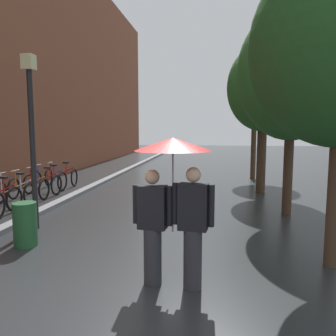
{
  "coord_description": "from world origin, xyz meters",
  "views": [
    {
      "loc": [
        1.37,
        -4.15,
        2.26
      ],
      "look_at": [
        0.32,
        3.38,
        1.35
      ],
      "focal_mm": 35.59,
      "sensor_mm": 36.0,
      "label": 1
    }
  ],
  "objects_px": {
    "street_tree_2": "(264,88)",
    "parked_bicycle_6": "(61,177)",
    "parked_bicycle_5": "(49,180)",
    "street_lamp_post": "(32,128)",
    "parked_bicycle_4": "(43,184)",
    "couple_under_umbrella": "(173,191)",
    "litter_bin": "(25,224)",
    "street_tree_1": "(292,74)",
    "parked_bicycle_3": "(29,188)",
    "parked_bicycle_2": "(15,192)",
    "street_tree_3": "(255,91)"
  },
  "relations": [
    {
      "from": "street_tree_1",
      "to": "parked_bicycle_2",
      "type": "distance_m",
      "value": 8.42
    },
    {
      "from": "parked_bicycle_3",
      "to": "street_lamp_post",
      "type": "height_order",
      "value": "street_lamp_post"
    },
    {
      "from": "street_tree_2",
      "to": "parked_bicycle_5",
      "type": "distance_m",
      "value": 8.26
    },
    {
      "from": "street_tree_2",
      "to": "parked_bicycle_3",
      "type": "distance_m",
      "value": 8.41
    },
    {
      "from": "parked_bicycle_6",
      "to": "street_lamp_post",
      "type": "bearing_deg",
      "value": -69.98
    },
    {
      "from": "street_tree_2",
      "to": "parked_bicycle_3",
      "type": "height_order",
      "value": "street_tree_2"
    },
    {
      "from": "street_tree_3",
      "to": "parked_bicycle_4",
      "type": "height_order",
      "value": "street_tree_3"
    },
    {
      "from": "street_tree_1",
      "to": "street_tree_2",
      "type": "xyz_separation_m",
      "value": [
        -0.28,
        2.98,
        -0.0
      ]
    },
    {
      "from": "litter_bin",
      "to": "couple_under_umbrella",
      "type": "bearing_deg",
      "value": -22.37
    },
    {
      "from": "street_tree_3",
      "to": "parked_bicycle_2",
      "type": "xyz_separation_m",
      "value": [
        -7.59,
        -6.17,
        -3.48
      ]
    },
    {
      "from": "street_tree_2",
      "to": "litter_bin",
      "type": "distance_m",
      "value": 8.66
    },
    {
      "from": "parked_bicycle_5",
      "to": "litter_bin",
      "type": "bearing_deg",
      "value": -66.74
    },
    {
      "from": "parked_bicycle_2",
      "to": "parked_bicycle_5",
      "type": "relative_size",
      "value": 1.0
    },
    {
      "from": "parked_bicycle_5",
      "to": "street_tree_2",
      "type": "bearing_deg",
      "value": 5.03
    },
    {
      "from": "street_tree_1",
      "to": "street_lamp_post",
      "type": "distance_m",
      "value": 6.38
    },
    {
      "from": "parked_bicycle_4",
      "to": "couple_under_umbrella",
      "type": "xyz_separation_m",
      "value": [
        5.23,
        -5.98,
        1.01
      ]
    },
    {
      "from": "couple_under_umbrella",
      "to": "litter_bin",
      "type": "distance_m",
      "value": 3.4
    },
    {
      "from": "parked_bicycle_2",
      "to": "street_lamp_post",
      "type": "height_order",
      "value": "street_lamp_post"
    },
    {
      "from": "street_tree_1",
      "to": "litter_bin",
      "type": "bearing_deg",
      "value": -150.07
    },
    {
      "from": "street_tree_2",
      "to": "parked_bicycle_5",
      "type": "height_order",
      "value": "street_tree_2"
    },
    {
      "from": "street_tree_1",
      "to": "parked_bicycle_2",
      "type": "xyz_separation_m",
      "value": [
        -7.77,
        0.07,
        -3.24
      ]
    },
    {
      "from": "parked_bicycle_2",
      "to": "street_lamp_post",
      "type": "bearing_deg",
      "value": -48.75
    },
    {
      "from": "parked_bicycle_2",
      "to": "couple_under_umbrella",
      "type": "relative_size",
      "value": 0.52
    },
    {
      "from": "parked_bicycle_5",
      "to": "street_lamp_post",
      "type": "bearing_deg",
      "value": -65.93
    },
    {
      "from": "parked_bicycle_3",
      "to": "couple_under_umbrella",
      "type": "xyz_separation_m",
      "value": [
        5.24,
        -5.14,
        1.01
      ]
    },
    {
      "from": "parked_bicycle_5",
      "to": "litter_bin",
      "type": "height_order",
      "value": "parked_bicycle_5"
    },
    {
      "from": "parked_bicycle_4",
      "to": "litter_bin",
      "type": "relative_size",
      "value": 1.3
    },
    {
      "from": "street_lamp_post",
      "to": "parked_bicycle_3",
      "type": "bearing_deg",
      "value": 123.02
    },
    {
      "from": "litter_bin",
      "to": "street_tree_2",
      "type": "bearing_deg",
      "value": 49.66
    },
    {
      "from": "litter_bin",
      "to": "parked_bicycle_4",
      "type": "bearing_deg",
      "value": 115.01
    },
    {
      "from": "parked_bicycle_4",
      "to": "parked_bicycle_6",
      "type": "height_order",
      "value": "same"
    },
    {
      "from": "parked_bicycle_4",
      "to": "parked_bicycle_5",
      "type": "distance_m",
      "value": 0.74
    },
    {
      "from": "parked_bicycle_5",
      "to": "couple_under_umbrella",
      "type": "relative_size",
      "value": 0.52
    },
    {
      "from": "parked_bicycle_4",
      "to": "litter_bin",
      "type": "height_order",
      "value": "parked_bicycle_4"
    },
    {
      "from": "street_tree_2",
      "to": "parked_bicycle_6",
      "type": "xyz_separation_m",
      "value": [
        -7.54,
        0.25,
        -3.24
      ]
    },
    {
      "from": "street_tree_1",
      "to": "couple_under_umbrella",
      "type": "distance_m",
      "value": 5.52
    },
    {
      "from": "parked_bicycle_3",
      "to": "parked_bicycle_4",
      "type": "bearing_deg",
      "value": 89.19
    },
    {
      "from": "street_tree_2",
      "to": "litter_bin",
      "type": "bearing_deg",
      "value": -130.34
    },
    {
      "from": "street_tree_2",
      "to": "parked_bicycle_2",
      "type": "xyz_separation_m",
      "value": [
        -7.5,
        -2.9,
        -3.24
      ]
    },
    {
      "from": "parked_bicycle_5",
      "to": "parked_bicycle_6",
      "type": "xyz_separation_m",
      "value": [
        0.03,
        0.91,
        0.0
      ]
    },
    {
      "from": "parked_bicycle_4",
      "to": "couple_under_umbrella",
      "type": "distance_m",
      "value": 8.01
    },
    {
      "from": "parked_bicycle_3",
      "to": "street_lamp_post",
      "type": "relative_size",
      "value": 0.29
    },
    {
      "from": "parked_bicycle_5",
      "to": "street_lamp_post",
      "type": "xyz_separation_m",
      "value": [
        1.96,
        -4.4,
        1.89
      ]
    },
    {
      "from": "street_tree_1",
      "to": "couple_under_umbrella",
      "type": "bearing_deg",
      "value": -119.38
    },
    {
      "from": "parked_bicycle_6",
      "to": "parked_bicycle_4",
      "type": "bearing_deg",
      "value": -86.12
    },
    {
      "from": "parked_bicycle_4",
      "to": "couple_under_umbrella",
      "type": "relative_size",
      "value": 0.52
    },
    {
      "from": "parked_bicycle_5",
      "to": "litter_bin",
      "type": "distance_m",
      "value": 5.96
    },
    {
      "from": "parked_bicycle_2",
      "to": "litter_bin",
      "type": "distance_m",
      "value": 3.96
    },
    {
      "from": "couple_under_umbrella",
      "to": "street_tree_1",
      "type": "bearing_deg",
      "value": 60.62
    },
    {
      "from": "parked_bicycle_6",
      "to": "street_lamp_post",
      "type": "relative_size",
      "value": 0.3
    }
  ]
}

